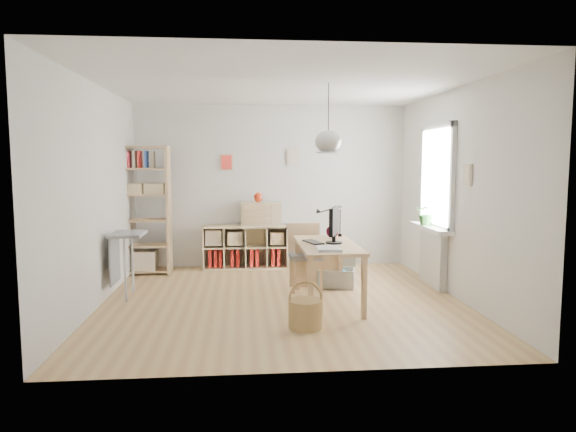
{
  "coord_description": "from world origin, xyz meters",
  "views": [
    {
      "loc": [
        -0.49,
        -6.36,
        1.75
      ],
      "look_at": [
        0.1,
        0.3,
        1.05
      ],
      "focal_mm": 32.0,
      "sensor_mm": 36.0,
      "label": 1
    }
  ],
  "objects": [
    {
      "name": "window_unit",
      "position": [
        2.23,
        0.6,
        1.55
      ],
      "size": [
        0.07,
        1.16,
        1.46
      ],
      "color": "white",
      "rests_on": "ground"
    },
    {
      "name": "keyboard",
      "position": [
        0.38,
        -0.07,
        0.76
      ],
      "size": [
        0.24,
        0.39,
        0.02
      ],
      "primitive_type": "cube",
      "rotation": [
        0.0,
        0.0,
        0.3
      ],
      "color": "black",
      "rests_on": "desk"
    },
    {
      "name": "monitor",
      "position": [
        0.63,
        -0.15,
        1.0
      ],
      "size": [
        0.21,
        0.5,
        0.45
      ],
      "rotation": [
        0.0,
        0.0,
        -0.32
      ],
      "color": "black",
      "rests_on": "desk"
    },
    {
      "name": "room_shell",
      "position": [
        0.55,
        -0.15,
        2.0
      ],
      "size": [
        4.5,
        4.5,
        4.5
      ],
      "color": "silver",
      "rests_on": "ground"
    },
    {
      "name": "tall_bookshelf",
      "position": [
        -2.04,
        1.8,
        1.09
      ],
      "size": [
        0.8,
        0.38,
        2.0
      ],
      "color": "tan",
      "rests_on": "ground"
    },
    {
      "name": "wicker_basket",
      "position": [
        0.16,
        -1.09,
        0.16
      ],
      "size": [
        0.37,
        0.36,
        0.51
      ],
      "rotation": [
        0.0,
        0.0,
        0.08
      ],
      "color": "tan",
      "rests_on": "ground"
    },
    {
      "name": "cube_shelf",
      "position": [
        -0.47,
        2.08,
        0.3
      ],
      "size": [
        1.4,
        0.38,
        0.72
      ],
      "color": "beige",
      "rests_on": "ground"
    },
    {
      "name": "red_vase",
      "position": [
        -0.24,
        2.04,
        1.18
      ],
      "size": [
        0.14,
        0.14,
        0.17
      ],
      "primitive_type": "ellipsoid",
      "color": "maroon",
      "rests_on": "drawer_chest"
    },
    {
      "name": "side_table",
      "position": [
        -2.04,
        0.35,
        0.67
      ],
      "size": [
        0.4,
        0.55,
        0.85
      ],
      "color": "gray",
      "rests_on": "ground"
    },
    {
      "name": "paper_tray",
      "position": [
        0.49,
        -0.64,
        0.77
      ],
      "size": [
        0.29,
        0.36,
        0.03
      ],
      "primitive_type": "cube",
      "rotation": [
        0.0,
        0.0,
        -0.07
      ],
      "color": "white",
      "rests_on": "desk"
    },
    {
      "name": "radiator",
      "position": [
        2.19,
        0.6,
        0.4
      ],
      "size": [
        0.1,
        0.8,
        0.8
      ],
      "primitive_type": "cube",
      "color": "silver",
      "rests_on": "ground"
    },
    {
      "name": "windowsill",
      "position": [
        2.14,
        0.6,
        0.83
      ],
      "size": [
        0.22,
        1.2,
        0.06
      ],
      "primitive_type": "cube",
      "color": "white",
      "rests_on": "radiator"
    },
    {
      "name": "drawer_chest",
      "position": [
        -0.19,
        2.04,
        0.91
      ],
      "size": [
        0.67,
        0.33,
        0.37
      ],
      "primitive_type": "cube",
      "rotation": [
        0.0,
        0.0,
        -0.06
      ],
      "color": "beige",
      "rests_on": "cube_shelf"
    },
    {
      "name": "task_lamp",
      "position": [
        0.64,
        0.39,
        1.02
      ],
      "size": [
        0.37,
        0.14,
        0.39
      ],
      "color": "black",
      "rests_on": "desk"
    },
    {
      "name": "yarn_ball",
      "position": [
        0.7,
        0.34,
        0.83
      ],
      "size": [
        0.17,
        0.17,
        0.17
      ],
      "primitive_type": "sphere",
      "color": "#460917",
      "rests_on": "desk"
    },
    {
      "name": "chair",
      "position": [
        0.36,
        0.58,
        0.52
      ],
      "size": [
        0.44,
        0.44,
        0.91
      ],
      "rotation": [
        0.0,
        0.0,
        0.0
      ],
      "color": "gray",
      "rests_on": "ground"
    },
    {
      "name": "ground",
      "position": [
        0.0,
        0.0,
        0.0
      ],
      "size": [
        4.5,
        4.5,
        0.0
      ],
      "primitive_type": "plane",
      "color": "tan",
      "rests_on": "ground"
    },
    {
      "name": "potted_plant",
      "position": [
        2.12,
        0.7,
        1.03
      ],
      "size": [
        0.36,
        0.33,
        0.35
      ],
      "primitive_type": "imported",
      "rotation": [
        0.0,
        0.0,
        -0.22
      ],
      "color": "#275E23",
      "rests_on": "windowsill"
    },
    {
      "name": "desk",
      "position": [
        0.55,
        -0.15,
        0.66
      ],
      "size": [
        0.7,
        1.5,
        0.75
      ],
      "color": "tan",
      "rests_on": "ground"
    },
    {
      "name": "storage_chest",
      "position": [
        0.83,
        0.69,
        0.18
      ],
      "size": [
        0.64,
        0.69,
        0.54
      ],
      "rotation": [
        0.0,
        0.0,
        -0.27
      ],
      "color": "silver",
      "rests_on": "ground"
    }
  ]
}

